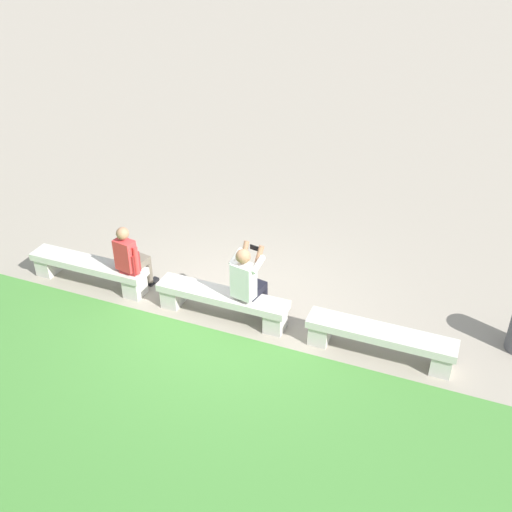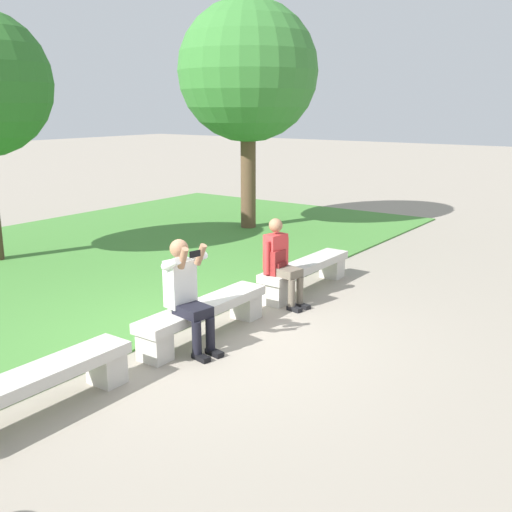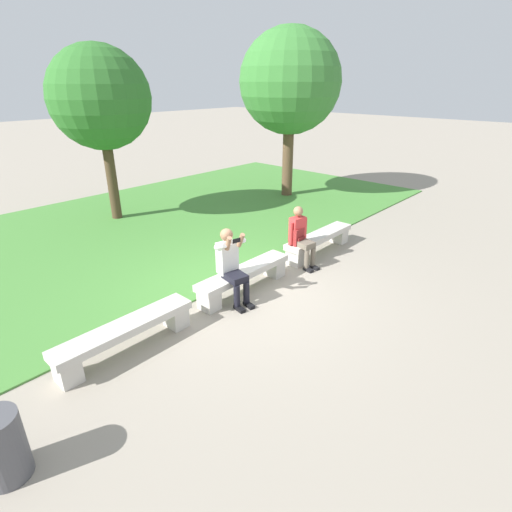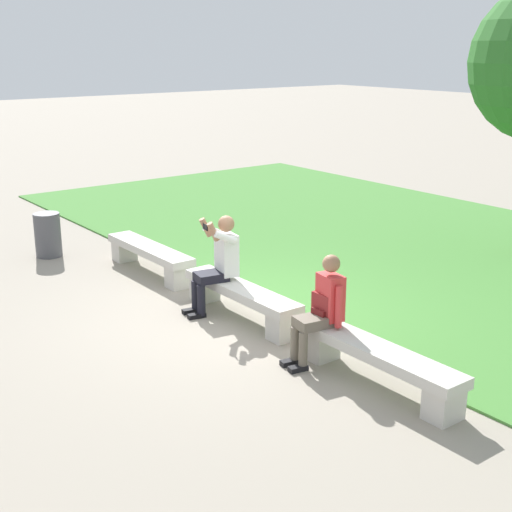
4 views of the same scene
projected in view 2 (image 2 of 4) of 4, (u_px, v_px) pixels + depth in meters
ground_plane at (205, 337)px, 7.52m from camera, size 80.00×80.00×0.00m
grass_strip at (4, 279)px, 9.99m from camera, size 18.99×8.00×0.03m
bench_main at (32, 387)px, 5.52m from camera, size 2.10×0.40×0.45m
bench_near at (204, 314)px, 7.45m from camera, size 2.10×0.40×0.45m
bench_mid at (306, 271)px, 9.37m from camera, size 2.10×0.40×0.45m
person_photographer at (186, 290)px, 6.98m from camera, size 0.52×0.77×1.32m
person_distant at (281, 260)px, 8.61m from camera, size 0.47×0.71×1.26m
backpack at (275, 262)px, 8.64m from camera, size 0.28×0.24×0.43m
tree_behind_wall at (248, 72)px, 13.32m from camera, size 3.13×3.13×5.14m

